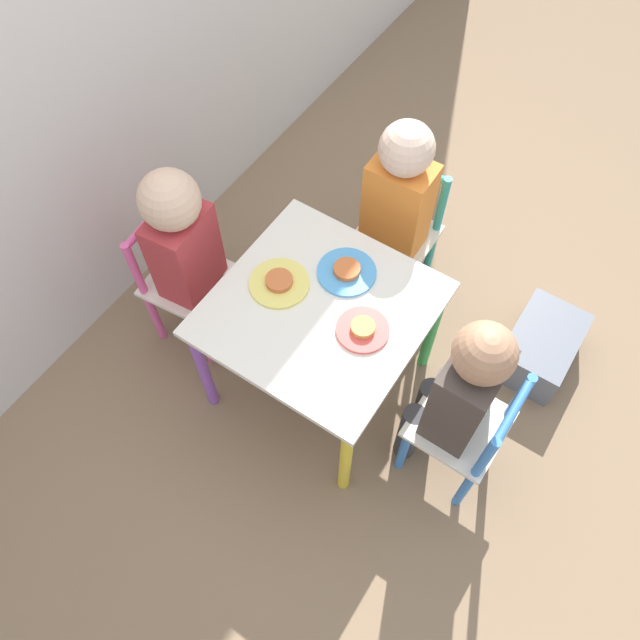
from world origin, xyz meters
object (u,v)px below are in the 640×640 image
object	(u,v)px
kids_table	(320,320)
chair_blue	(465,430)
plate_right	(347,271)
storage_bin	(540,347)
child_back	(188,249)
plate_front	(363,329)
chair_teal	(397,236)
child_front	(459,391)
chair_pink	(185,282)
plate_back	(279,283)
child_right	(396,206)

from	to	relation	value
kids_table	chair_blue	bearing A→B (deg)	-90.98
plate_right	storage_bin	distance (m)	0.81
child_back	plate_front	distance (m)	0.60
child_back	plate_front	world-z (taller)	child_back
plate_front	storage_bin	world-z (taller)	plate_front
storage_bin	chair_teal	bearing A→B (deg)	88.97
chair_teal	child_front	bearing A→B (deg)	-49.60
chair_teal	plate_front	xyz separation A→B (m)	(-0.51, -0.16, 0.23)
plate_front	child_front	bearing A→B (deg)	-91.44
child_back	chair_pink	bearing A→B (deg)	90.00
plate_back	storage_bin	world-z (taller)	plate_back
child_back	child_right	bearing A→B (deg)	-47.33
plate_front	plate_back	distance (m)	0.29
chair_blue	child_front	size ratio (longest dim) A/B	0.69
plate_right	chair_blue	bearing A→B (deg)	-106.49
storage_bin	plate_right	bearing A→B (deg)	121.23
plate_back	plate_front	bearing A→B (deg)	-90.00
chair_blue	child_front	bearing A→B (deg)	-90.00
chair_teal	child_back	size ratio (longest dim) A/B	0.69
child_back	plate_right	bearing A→B (deg)	-73.12
chair_teal	chair_pink	world-z (taller)	same
chair_teal	plate_right	world-z (taller)	chair_teal
chair_teal	kids_table	bearing A→B (deg)	-90.00
chair_pink	child_back	bearing A→B (deg)	-90.00
kids_table	child_front	size ratio (longest dim) A/B	0.77
child_back	plate_back	bearing A→B (deg)	-87.28
chair_blue	child_back	distance (m)	0.99
chair_teal	chair_pink	bearing A→B (deg)	-132.69
child_back	plate_back	distance (m)	0.31
kids_table	plate_back	distance (m)	0.16
chair_teal	child_front	size ratio (longest dim) A/B	0.69
chair_blue	child_front	world-z (taller)	child_front
plate_right	plate_back	size ratio (longest dim) A/B	0.99
chair_teal	chair_blue	distance (m)	0.74
storage_bin	plate_back	bearing A→B (deg)	124.33
chair_blue	plate_front	world-z (taller)	chair_blue
chair_blue	child_right	xyz separation A→B (m)	(0.46, 0.53, 0.21)
chair_pink	child_back	world-z (taller)	child_back
plate_back	plate_right	bearing A→B (deg)	-45.00
kids_table	plate_front	xyz separation A→B (m)	(-0.00, -0.14, 0.08)
child_right	child_back	distance (m)	0.67
child_front	storage_bin	distance (m)	0.65
chair_teal	child_right	xyz separation A→B (m)	(-0.06, -0.00, 0.21)
chair_pink	plate_front	xyz separation A→B (m)	(0.05, -0.66, 0.23)
child_right	chair_pink	bearing A→B (deg)	-135.94
child_right	plate_right	world-z (taller)	child_right
chair_pink	child_right	size ratio (longest dim) A/B	0.67
child_right	plate_back	xyz separation A→B (m)	(-0.46, 0.13, 0.01)
chair_pink	plate_back	distance (m)	0.44
storage_bin	child_back	bearing A→B (deg)	117.75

